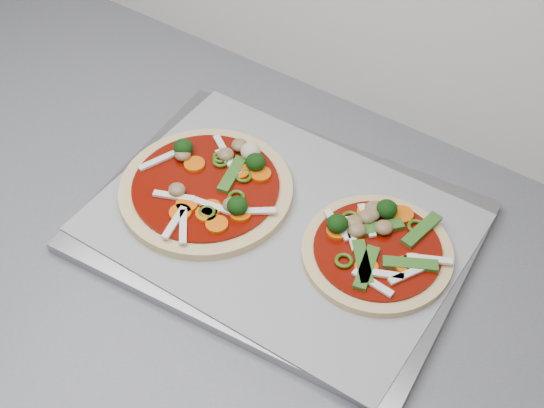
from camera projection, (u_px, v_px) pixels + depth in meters
The scene contains 6 objects.
base_cabinet at pixel (77, 330), 1.33m from camera, with size 3.60×0.60×0.86m, color silver.
countertop at pixel (12, 141), 0.99m from camera, with size 3.60×0.60×0.04m, color slate.
baking_tray at pixel (280, 227), 0.86m from camera, with size 0.42×0.31×0.01m, color gray.
parchment at pixel (280, 222), 0.85m from camera, with size 0.40×0.29×0.00m, color #9A999E.
pizza_left at pixel (209, 187), 0.88m from camera, with size 0.26×0.26×0.03m.
pizza_right at pixel (376, 246), 0.82m from camera, with size 0.19×0.19×0.03m.
Camera 1 is at (0.70, 0.89, 1.56)m, focal length 50.00 mm.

